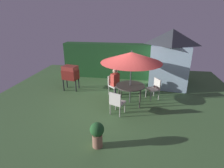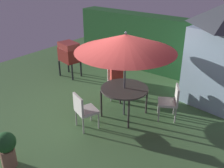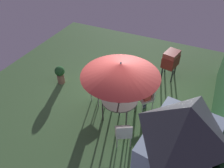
# 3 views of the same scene
# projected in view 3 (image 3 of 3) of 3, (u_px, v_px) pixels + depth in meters

# --- Properties ---
(ground_plane) EXTENTS (11.00, 11.00, 0.00)m
(ground_plane) POSITION_uv_depth(u_px,v_px,m) (119.00, 102.00, 8.19)
(ground_plane) COLOR #47703D
(garden_shed) EXTENTS (2.07, 1.65, 2.86)m
(garden_shed) POSITION_uv_depth(u_px,v_px,m) (177.00, 153.00, 4.82)
(garden_shed) COLOR #9EBCD1
(garden_shed) RESTS_ON ground
(patio_table) EXTENTS (1.19, 1.19, 0.77)m
(patio_table) POSITION_uv_depth(u_px,v_px,m) (120.00, 100.00, 7.23)
(patio_table) COLOR #47423D
(patio_table) RESTS_ON ground
(patio_umbrella) EXTENTS (2.40, 2.40, 2.20)m
(patio_umbrella) POSITION_uv_depth(u_px,v_px,m) (121.00, 70.00, 6.47)
(patio_umbrella) COLOR #4C4C51
(patio_umbrella) RESTS_ON ground
(bbq_grill) EXTENTS (0.79, 0.64, 1.20)m
(bbq_grill) POSITION_uv_depth(u_px,v_px,m) (171.00, 60.00, 8.91)
(bbq_grill) COLOR maroon
(bbq_grill) RESTS_ON ground
(chair_near_shed) EXTENTS (0.65, 0.65, 0.90)m
(chair_near_shed) POSITION_uv_depth(u_px,v_px,m) (148.00, 96.00, 7.67)
(chair_near_shed) COLOR silver
(chair_near_shed) RESTS_ON ground
(chair_far_side) EXTENTS (0.60, 0.60, 0.90)m
(chair_far_side) POSITION_uv_depth(u_px,v_px,m) (97.00, 89.00, 8.00)
(chair_far_side) COLOR silver
(chair_far_side) RESTS_ON ground
(chair_toward_hedge) EXTENTS (0.63, 0.63, 0.90)m
(chair_toward_hedge) POSITION_uv_depth(u_px,v_px,m) (124.00, 133.00, 6.44)
(chair_toward_hedge) COLOR silver
(chair_toward_hedge) RESTS_ON ground
(potted_plant_by_shed) EXTENTS (0.40, 0.40, 0.76)m
(potted_plant_by_shed) POSITION_uv_depth(u_px,v_px,m) (60.00, 74.00, 8.86)
(potted_plant_by_shed) COLOR #936651
(potted_plant_by_shed) RESTS_ON ground
(person_in_red) EXTENTS (0.41, 0.41, 1.26)m
(person_in_red) POSITION_uv_depth(u_px,v_px,m) (146.00, 91.00, 7.48)
(person_in_red) COLOR #CC3D33
(person_in_red) RESTS_ON ground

